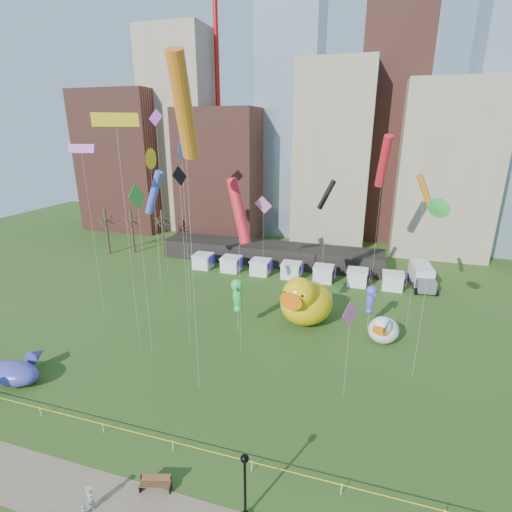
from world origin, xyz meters
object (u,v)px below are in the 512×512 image
(lamppost, at_px, (245,479))
(box_truck, at_px, (422,276))
(whale_inflatable, at_px, (15,372))
(seahorse_purple, at_px, (370,298))
(small_duck, at_px, (383,329))
(seahorse_green, at_px, (237,293))
(toddler, at_px, (84,511))
(big_duck, at_px, (305,301))
(woman, at_px, (90,499))
(park_bench, at_px, (156,482))

(lamppost, xyz_separation_m, box_truck, (13.49, 41.62, -1.40))
(whale_inflatable, bearing_deg, seahorse_purple, 32.96)
(lamppost, bearing_deg, small_duck, 71.19)
(seahorse_green, height_order, box_truck, seahorse_green)
(seahorse_purple, bearing_deg, toddler, -138.01)
(seahorse_green, height_order, toddler, seahorse_green)
(big_duck, relative_size, whale_inflatable, 1.33)
(seahorse_green, xyz_separation_m, seahorse_purple, (14.40, 4.91, -0.77))
(whale_inflatable, xyz_separation_m, box_truck, (37.89, 35.46, 0.51))
(big_duck, distance_m, woman, 28.66)
(big_duck, distance_m, lamppost, 25.08)
(park_bench, bearing_deg, seahorse_purple, 49.12)
(seahorse_purple, xyz_separation_m, box_truck, (7.15, 15.52, -2.30))
(small_duck, distance_m, seahorse_purple, 3.94)
(seahorse_green, height_order, park_bench, seahorse_green)
(whale_inflatable, bearing_deg, woman, -29.13)
(small_duck, xyz_separation_m, toddler, (-17.28, -26.12, -1.18))
(whale_inflatable, bearing_deg, big_duck, 38.89)
(seahorse_purple, relative_size, box_truck, 0.72)
(seahorse_green, bearing_deg, lamppost, -75.45)
(big_duck, height_order, woman, big_duck)
(small_duck, relative_size, seahorse_purple, 0.90)
(whale_inflatable, xyz_separation_m, toddler, (15.06, -8.97, -0.66))
(whale_inflatable, bearing_deg, lamppost, -14.18)
(woman, height_order, toddler, woman)
(park_bench, xyz_separation_m, toddler, (-3.19, -2.89, -0.16))
(small_duck, distance_m, toddler, 31.35)
(park_bench, bearing_deg, box_truck, 49.46)
(small_duck, height_order, whale_inflatable, small_duck)
(small_duck, xyz_separation_m, box_truck, (5.55, 18.30, -0.02))
(park_bench, bearing_deg, toddler, -152.99)
(seahorse_green, relative_size, park_bench, 3.02)
(park_bench, distance_m, woman, 3.89)
(lamppost, relative_size, toddler, 6.39)
(big_duck, xyz_separation_m, whale_inflatable, (-23.43, -18.90, -1.88))
(big_duck, xyz_separation_m, park_bench, (-5.18, -24.97, -2.38))
(lamppost, distance_m, woman, 9.73)
(whale_inflatable, distance_m, park_bench, 19.24)
(small_duck, bearing_deg, lamppost, -95.60)
(whale_inflatable, relative_size, woman, 4.34)
(seahorse_green, distance_m, toddler, 24.39)
(big_duck, relative_size, seahorse_purple, 1.69)
(seahorse_green, bearing_deg, small_duck, 1.33)
(park_bench, xyz_separation_m, box_truck, (19.64, 41.53, 1.00))
(big_duck, relative_size, park_bench, 4.29)
(seahorse_purple, bearing_deg, big_duck, 168.53)
(seahorse_purple, relative_size, woman, 3.43)
(box_truck, bearing_deg, big_duck, -137.70)
(woman, bearing_deg, seahorse_purple, 57.97)
(park_bench, bearing_deg, whale_inflatable, 146.37)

